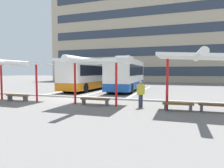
{
  "coord_description": "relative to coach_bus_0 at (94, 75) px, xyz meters",
  "views": [
    {
      "loc": [
        7.91,
        -13.67,
        2.11
      ],
      "look_at": [
        2.37,
        2.46,
        1.04
      ],
      "focal_mm": 31.68,
      "sensor_mm": 36.0,
      "label": 1
    }
  ],
  "objects": [
    {
      "name": "platform_kerb",
      "position": [
        1.97,
        -7.82,
        -1.64
      ],
      "size": [
        44.0,
        0.24,
        0.12
      ],
      "primitive_type": "cube",
      "color": "#ADADA8",
      "rests_on": "ground"
    },
    {
      "name": "coach_bus_0",
      "position": [
        0.0,
        0.0,
        0.0
      ],
      "size": [
        2.74,
        12.19,
        3.66
      ],
      "color": "silver",
      "rests_on": "ground"
    },
    {
      "name": "waiting_shelter_1",
      "position": [
        -1.18,
        -10.92,
        0.98
      ],
      "size": [
        4.22,
        4.48,
        2.93
      ],
      "color": "red",
      "rests_on": "ground"
    },
    {
      "name": "bench_1",
      "position": [
        -1.18,
        -10.77,
        -1.36
      ],
      "size": [
        1.8,
        0.5,
        0.45
      ],
      "color": "brown",
      "rests_on": "ground"
    },
    {
      "name": "waiting_shelter_2",
      "position": [
        4.87,
        -10.95,
        0.99
      ],
      "size": [
        3.81,
        5.1,
        2.9
      ],
      "color": "red",
      "rests_on": "ground"
    },
    {
      "name": "ground_plane",
      "position": [
        1.97,
        -8.28,
        -1.7
      ],
      "size": [
        160.0,
        160.0,
        0.0
      ],
      "primitive_type": "plane",
      "color": "slate"
    },
    {
      "name": "terminal_building",
      "position": [
        1.99,
        24.65,
        8.3
      ],
      "size": [
        41.67,
        13.24,
        22.74
      ],
      "color": "tan",
      "rests_on": "ground"
    },
    {
      "name": "waiting_passenger_1",
      "position": [
        7.73,
        -10.54,
        -0.81
      ],
      "size": [
        0.43,
        0.5,
        1.55
      ],
      "color": "#33384C",
      "rests_on": "ground"
    },
    {
      "name": "bench_3",
      "position": [
        9.81,
        -10.88,
        -1.36
      ],
      "size": [
        1.63,
        0.57,
        0.45
      ],
      "color": "brown",
      "rests_on": "ground"
    },
    {
      "name": "lane_stripe_2",
      "position": [
        5.93,
        -0.82,
        -1.69
      ],
      "size": [
        0.16,
        14.0,
        0.01
      ],
      "primitive_type": "cube",
      "color": "white",
      "rests_on": "ground"
    },
    {
      "name": "coach_bus_1",
      "position": [
        4.22,
        -0.26,
        0.05
      ],
      "size": [
        2.96,
        10.16,
        3.74
      ],
      "color": "silver",
      "rests_on": "ground"
    },
    {
      "name": "bench_4",
      "position": [
        11.61,
        -10.65,
        -1.37
      ],
      "size": [
        1.53,
        0.43,
        0.45
      ],
      "color": "brown",
      "rests_on": "ground"
    },
    {
      "name": "lane_stripe_1",
      "position": [
        1.97,
        -0.82,
        -1.69
      ],
      "size": [
        0.16,
        14.0,
        0.01
      ],
      "primitive_type": "cube",
      "color": "white",
      "rests_on": "ground"
    },
    {
      "name": "waiting_shelter_3",
      "position": [
        10.71,
        -11.02,
        1.12
      ],
      "size": [
        3.94,
        4.62,
        3.07
      ],
      "color": "red",
      "rests_on": "ground"
    },
    {
      "name": "bench_2",
      "position": [
        4.87,
        -10.64,
        -1.36
      ],
      "size": [
        1.88,
        0.49,
        0.45
      ],
      "color": "brown",
      "rests_on": "ground"
    },
    {
      "name": "lane_stripe_0",
      "position": [
        -2.0,
        -0.82,
        -1.69
      ],
      "size": [
        0.16,
        14.0,
        0.01
      ],
      "primitive_type": "cube",
      "color": "white",
      "rests_on": "ground"
    }
  ]
}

